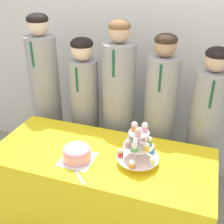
% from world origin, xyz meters
% --- Properties ---
extents(wall_back, '(9.00, 0.06, 2.70)m').
position_xyz_m(wall_back, '(0.00, 1.43, 1.35)').
color(wall_back, silver).
rests_on(wall_back, ground_plane).
extents(table, '(1.64, 0.70, 0.78)m').
position_xyz_m(table, '(0.00, 0.35, 0.39)').
color(table, yellow).
rests_on(table, ground_plane).
extents(round_cake, '(0.23, 0.23, 0.13)m').
position_xyz_m(round_cake, '(-0.14, 0.23, 0.84)').
color(round_cake, white).
rests_on(round_cake, table).
extents(cake_knife, '(0.18, 0.16, 0.01)m').
position_xyz_m(cake_knife, '(-0.10, 0.11, 0.78)').
color(cake_knife, silver).
rests_on(cake_knife, table).
extents(cupcake_stand, '(0.30, 0.30, 0.32)m').
position_xyz_m(cupcake_stand, '(0.28, 0.34, 0.92)').
color(cupcake_stand, silver).
rests_on(cupcake_stand, table).
extents(student_0, '(0.28, 0.28, 1.66)m').
position_xyz_m(student_0, '(-0.80, 0.93, 0.80)').
color(student_0, '#939399').
rests_on(student_0, ground_plane).
extents(student_1, '(0.27, 0.27, 1.48)m').
position_xyz_m(student_1, '(-0.39, 0.93, 0.73)').
color(student_1, '#939399').
rests_on(student_1, ground_plane).
extents(student_2, '(0.29, 0.29, 1.65)m').
position_xyz_m(student_2, '(-0.06, 0.93, 0.79)').
color(student_2, '#939399').
rests_on(student_2, ground_plane).
extents(student_3, '(0.27, 0.27, 1.57)m').
position_xyz_m(student_3, '(0.32, 0.93, 0.75)').
color(student_3, '#939399').
rests_on(student_3, ground_plane).
extents(student_4, '(0.28, 0.28, 1.50)m').
position_xyz_m(student_4, '(0.70, 0.93, 0.72)').
color(student_4, '#939399').
rests_on(student_4, ground_plane).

